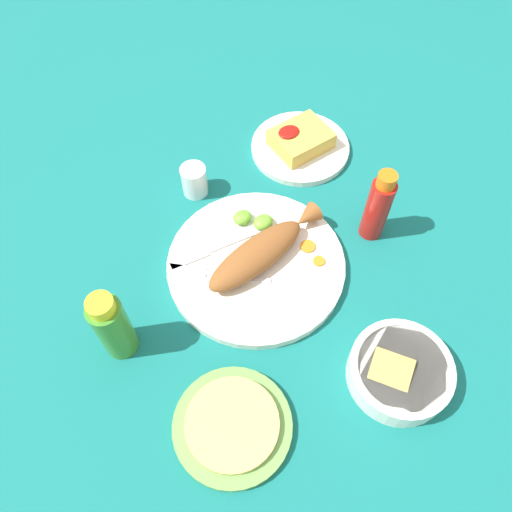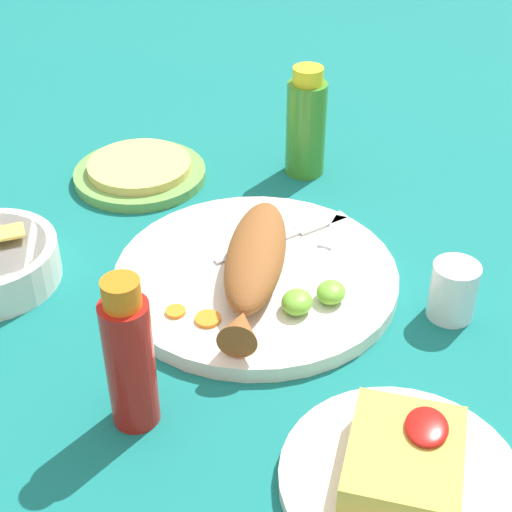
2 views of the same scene
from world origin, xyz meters
name	(u,v)px [view 1 (image 1 of 2)]	position (x,y,z in m)	size (l,w,h in m)	color
ground_plane	(256,267)	(0.00, 0.00, 0.00)	(4.00, 4.00, 0.00)	#146B66
main_plate	(256,265)	(0.00, 0.00, 0.01)	(0.32, 0.32, 0.02)	white
fried_fish	(262,251)	(-0.01, 0.00, 0.04)	(0.25, 0.09, 0.04)	brown
fork_near	(211,273)	(0.08, -0.02, 0.02)	(0.15, 0.14, 0.00)	silver
fork_far	(212,250)	(0.05, -0.07, 0.02)	(0.19, 0.04, 0.00)	silver
carrot_slice_near	(319,261)	(-0.09, 0.06, 0.02)	(0.02, 0.02, 0.00)	orange
carrot_slice_mid	(308,246)	(-0.10, 0.03, 0.02)	(0.03, 0.03, 0.00)	orange
lime_wedge_main	(263,222)	(-0.06, -0.06, 0.03)	(0.04, 0.03, 0.02)	#6BB233
lime_wedge_side	(242,217)	(-0.03, -0.09, 0.03)	(0.04, 0.03, 0.02)	#6BB233
hot_sauce_bottle_red	(378,207)	(-0.22, 0.06, 0.07)	(0.04, 0.04, 0.16)	#B21914
hot_sauce_bottle_green	(113,327)	(0.27, 0.00, 0.07)	(0.05, 0.05, 0.15)	#3D8428
salt_cup	(193,183)	(0.00, -0.22, 0.03)	(0.05, 0.05, 0.06)	silver
side_plate_fries	(300,148)	(-0.24, -0.19, 0.01)	(0.21, 0.21, 0.01)	white
fries_pile	(301,139)	(-0.24, -0.19, 0.03)	(0.11, 0.09, 0.04)	gold
guacamole_bowl	(400,371)	(-0.07, 0.30, 0.03)	(0.16, 0.16, 0.06)	white
tortilla_plate	(232,426)	(0.19, 0.21, 0.01)	(0.18, 0.18, 0.01)	#6B9E4C
tortilla_stack	(232,424)	(0.19, 0.21, 0.02)	(0.14, 0.14, 0.01)	#E0C666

